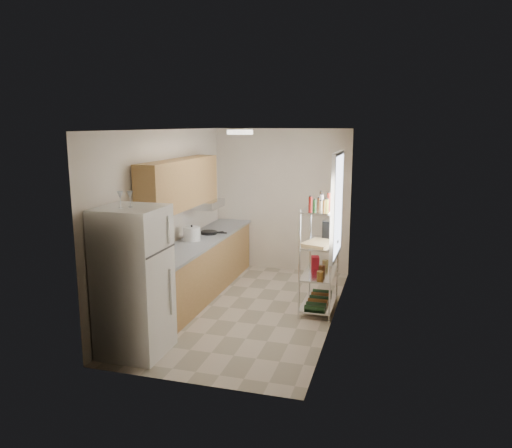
# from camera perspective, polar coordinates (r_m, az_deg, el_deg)

# --- Properties ---
(room) EXTENTS (2.52, 4.42, 2.62)m
(room) POSITION_cam_1_polar(r_m,az_deg,el_deg) (7.07, -1.05, 0.14)
(room) COLOR #BBAB97
(room) RESTS_ON ground
(counter_run) EXTENTS (0.63, 3.51, 0.90)m
(counter_run) POSITION_cam_1_polar(r_m,az_deg,el_deg) (7.97, -6.46, -4.90)
(counter_run) COLOR #AD7F49
(counter_run) RESTS_ON ground
(upper_cabinets) EXTENTS (0.33, 2.20, 0.72)m
(upper_cabinets) POSITION_cam_1_polar(r_m,az_deg,el_deg) (7.45, -8.65, 4.56)
(upper_cabinets) COLOR #AD7F49
(upper_cabinets) RESTS_ON room
(range_hood) EXTENTS (0.50, 0.60, 0.12)m
(range_hood) POSITION_cam_1_polar(r_m,az_deg,el_deg) (8.21, -5.91, 2.30)
(range_hood) COLOR #B7BABC
(range_hood) RESTS_ON room
(window) EXTENTS (0.06, 1.00, 1.46)m
(window) POSITION_cam_1_polar(r_m,az_deg,el_deg) (7.11, 9.26, 2.11)
(window) COLOR white
(window) RESTS_ON room
(bakers_rack) EXTENTS (0.45, 0.90, 1.73)m
(bakers_rack) POSITION_cam_1_polar(r_m,az_deg,el_deg) (7.17, 7.36, -1.35)
(bakers_rack) COLOR silver
(bakers_rack) RESTS_ON ground
(ceiling_dome) EXTENTS (0.34, 0.34, 0.05)m
(ceiling_dome) POSITION_cam_1_polar(r_m,az_deg,el_deg) (6.65, -1.86, 10.45)
(ceiling_dome) COLOR white
(ceiling_dome) RESTS_ON room
(refrigerator) EXTENTS (0.72, 0.72, 1.75)m
(refrigerator) POSITION_cam_1_polar(r_m,az_deg,el_deg) (6.01, -13.81, -6.38)
(refrigerator) COLOR silver
(refrigerator) RESTS_ON ground
(wine_glass_a) EXTENTS (0.07, 0.07, 0.19)m
(wine_glass_a) POSITION_cam_1_polar(r_m,az_deg,el_deg) (5.74, -15.24, 2.69)
(wine_glass_a) COLOR silver
(wine_glass_a) RESTS_ON refrigerator
(wine_glass_b) EXTENTS (0.07, 0.07, 0.18)m
(wine_glass_b) POSITION_cam_1_polar(r_m,az_deg,el_deg) (5.77, -14.19, 2.76)
(wine_glass_b) COLOR silver
(wine_glass_b) RESTS_ON refrigerator
(rice_cooker) EXTENTS (0.26, 0.26, 0.21)m
(rice_cooker) POSITION_cam_1_polar(r_m,az_deg,el_deg) (7.79, -7.34, -1.11)
(rice_cooker) COLOR white
(rice_cooker) RESTS_ON counter_run
(frying_pan_large) EXTENTS (0.30, 0.30, 0.05)m
(frying_pan_large) POSITION_cam_1_polar(r_m,az_deg,el_deg) (8.23, -5.40, -0.98)
(frying_pan_large) COLOR black
(frying_pan_large) RESTS_ON counter_run
(frying_pan_small) EXTENTS (0.29, 0.29, 0.04)m
(frying_pan_small) POSITION_cam_1_polar(r_m,az_deg,el_deg) (8.21, -5.55, -1.03)
(frying_pan_small) COLOR black
(frying_pan_small) RESTS_ON counter_run
(cutting_board) EXTENTS (0.50, 0.57, 0.03)m
(cutting_board) POSITION_cam_1_polar(r_m,az_deg,el_deg) (7.09, 7.25, -2.17)
(cutting_board) COLOR tan
(cutting_board) RESTS_ON bakers_rack
(espresso_machine) EXTENTS (0.21, 0.28, 0.30)m
(espresso_machine) POSITION_cam_1_polar(r_m,az_deg,el_deg) (7.39, 8.50, -0.57)
(espresso_machine) COLOR black
(espresso_machine) RESTS_ON bakers_rack
(storage_bag) EXTENTS (0.14, 0.18, 0.18)m
(storage_bag) POSITION_cam_1_polar(r_m,az_deg,el_deg) (7.51, 6.78, -4.36)
(storage_bag) COLOR maroon
(storage_bag) RESTS_ON bakers_rack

